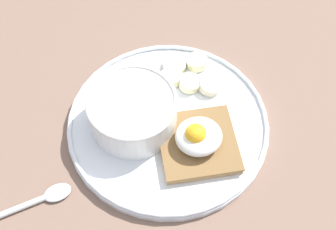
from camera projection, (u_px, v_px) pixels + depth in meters
The scene contains 11 objects.
ground_plane at pixel (168, 130), 66.54cm from camera, with size 120.00×120.00×2.00cm, color #765C4C.
plate at pixel (168, 124), 65.03cm from camera, with size 28.00×28.00×1.60cm.
oatmeal_bowl at pixel (133, 111), 62.53cm from camera, with size 12.17×12.17×5.45cm.
toast_slice at pixel (198, 143), 62.27cm from camera, with size 11.70×11.70×1.27cm.
poached_egg at pixel (198, 136), 60.55cm from camera, with size 6.22×5.87×3.66cm.
banana_slice_front at pixel (190, 83), 67.66cm from camera, with size 3.71×3.60×1.67cm.
banana_slice_left at pixel (210, 85), 67.47cm from camera, with size 4.80×4.77×1.79cm.
banana_slice_back at pixel (197, 62), 69.80cm from camera, with size 4.58×4.57×1.75cm.
banana_slice_right at pixel (174, 65), 69.79cm from camera, with size 5.01×5.01×1.38cm.
banana_slice_inner at pixel (171, 78), 68.27cm from camera, with size 3.56×3.64×1.48cm.
spoon at pixel (39, 200), 59.31cm from camera, with size 11.37×2.75×0.80cm.
Camera 1 is at (-11.03, -32.51, 58.04)cm, focal length 50.00 mm.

